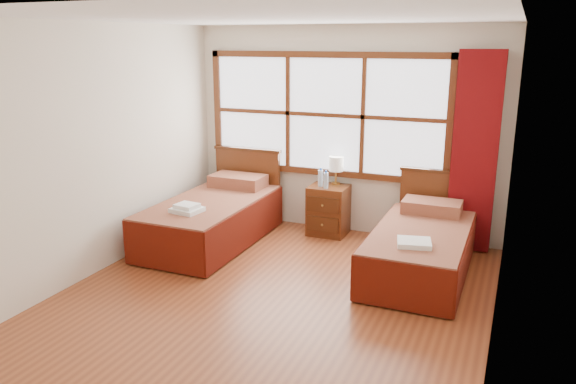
% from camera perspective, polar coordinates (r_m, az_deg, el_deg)
% --- Properties ---
extents(floor, '(4.50, 4.50, 0.00)m').
position_cam_1_polar(floor, '(5.52, -1.69, -10.76)').
color(floor, brown).
rests_on(floor, ground).
extents(ceiling, '(4.50, 4.50, 0.00)m').
position_cam_1_polar(ceiling, '(4.97, -1.94, 17.32)').
color(ceiling, white).
rests_on(ceiling, wall_back).
extents(wall_back, '(4.00, 0.00, 4.00)m').
position_cam_1_polar(wall_back, '(7.16, 5.74, 6.16)').
color(wall_back, silver).
rests_on(wall_back, floor).
extents(wall_left, '(0.00, 4.50, 4.50)m').
position_cam_1_polar(wall_left, '(6.18, -18.98, 3.97)').
color(wall_left, silver).
rests_on(wall_left, floor).
extents(wall_right, '(0.00, 4.50, 4.50)m').
position_cam_1_polar(wall_right, '(4.65, 21.24, 0.25)').
color(wall_right, silver).
rests_on(wall_right, floor).
extents(window, '(3.16, 0.06, 1.56)m').
position_cam_1_polar(window, '(7.17, 3.76, 7.84)').
color(window, white).
rests_on(window, wall_back).
extents(curtain, '(0.50, 0.16, 2.30)m').
position_cam_1_polar(curtain, '(6.75, 18.45, 3.79)').
color(curtain, maroon).
rests_on(curtain, wall_back).
extents(bed_left, '(1.04, 2.06, 1.01)m').
position_cam_1_polar(bed_left, '(6.97, -7.56, -2.55)').
color(bed_left, '#44210E').
rests_on(bed_left, floor).
extents(bed_right, '(0.96, 1.98, 0.93)m').
position_cam_1_polar(bed_right, '(6.15, 13.37, -5.49)').
color(bed_right, '#44210E').
rests_on(bed_right, floor).
extents(nightstand, '(0.47, 0.47, 0.63)m').
position_cam_1_polar(nightstand, '(7.17, 4.12, -1.85)').
color(nightstand, '#5A2B13').
rests_on(nightstand, floor).
extents(towels_left, '(0.35, 0.32, 0.09)m').
position_cam_1_polar(towels_left, '(6.42, -10.23, -1.67)').
color(towels_left, white).
rests_on(towels_left, bed_left).
extents(towels_right, '(0.37, 0.34, 0.05)m').
position_cam_1_polar(towels_right, '(5.57, 12.70, -5.06)').
color(towels_right, white).
rests_on(towels_right, bed_right).
extents(lamp, '(0.19, 0.19, 0.36)m').
position_cam_1_polar(lamp, '(7.14, 4.91, 2.79)').
color(lamp, '#BA893B').
rests_on(lamp, nightstand).
extents(bottle_near, '(0.06, 0.06, 0.24)m').
position_cam_1_polar(bottle_near, '(7.06, 3.33, 1.44)').
color(bottle_near, silver).
rests_on(bottle_near, nightstand).
extents(bottle_far, '(0.06, 0.06, 0.23)m').
position_cam_1_polar(bottle_far, '(6.96, 3.88, 1.20)').
color(bottle_far, silver).
rests_on(bottle_far, nightstand).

